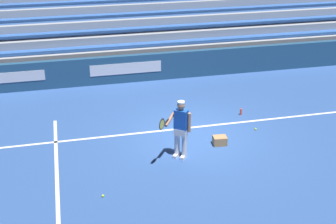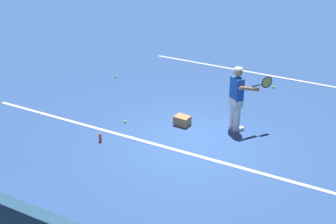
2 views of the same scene
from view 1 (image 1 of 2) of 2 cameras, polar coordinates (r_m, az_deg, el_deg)
ground_plane at (r=14.52m, az=2.88°, el=-2.83°), size 160.00×160.00×0.00m
court_baseline_white at (r=14.95m, az=2.36°, el=-1.95°), size 12.00×0.10×0.01m
back_wall_sponsor_board at (r=18.74m, az=-1.27°, el=5.59°), size 26.48×0.25×1.10m
bleacher_stand at (r=21.12m, az=-2.75°, el=8.52°), size 25.16×4.00×3.85m
tennis_player at (r=12.92m, az=1.51°, el=-2.07°), size 0.98×0.80×1.71m
ball_box_cardboard at (r=14.01m, az=6.33°, el=-3.47°), size 0.42×0.33×0.26m
tennis_ball_far_left at (r=11.81m, az=-7.94°, el=-10.08°), size 0.07×0.07×0.07m
tennis_ball_by_box at (r=15.06m, az=10.64°, el=-2.06°), size 0.07×0.07×0.07m
water_bottle at (r=15.97m, az=8.89°, el=0.02°), size 0.07×0.07×0.22m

